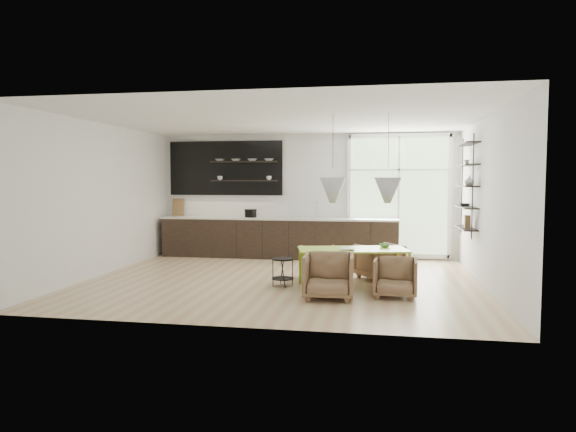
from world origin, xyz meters
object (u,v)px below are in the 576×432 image
Objects in this scene: armchair_back_left at (319,262)px; armchair_front_right at (395,278)px; armchair_back_right at (379,261)px; armchair_front_left at (329,276)px; wire_stool at (283,268)px; dining_table at (353,251)px.

armchair_back_left is 1.00× the size of armchair_front_right.
armchair_back_left is at bearing -25.40° from armchair_back_right.
armchair_front_left is 1.60× the size of wire_stool.
dining_table reaches higher than wire_stool.
dining_table is 4.05× the size of wire_stool.
armchair_front_right is 1.94m from wire_stool.
wire_stool is at bearing 135.78° from armchair_front_left.
armchair_back_left is at bearing 99.63° from armchair_front_left.
dining_table is 0.97m from armchair_front_left.
armchair_front_right is at bearing 123.49° from armchair_back_left.
armchair_front_left is 1.14× the size of armchair_front_right.
dining_table is at bearing 4.83° from wire_stool.
armchair_front_left is (0.33, -1.55, 0.05)m from armchair_back_left.
armchair_front_left reaches higher than wire_stool.
armchair_front_right is (1.01, 0.28, -0.04)m from armchair_front_left.
armchair_front_left is at bearing -161.64° from armchair_front_right.
armchair_front_left is (-0.32, -0.88, -0.27)m from dining_table.
armchair_front_right is (1.34, -1.28, 0.00)m from armchair_back_left.
armchair_front_right is at bearing 67.20° from armchair_back_right.
armchair_back_left is at bearing 139.52° from armchair_front_right.
armchair_front_left is at bearing 89.02° from armchair_back_left.
dining_table is 2.53× the size of armchair_front_left.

